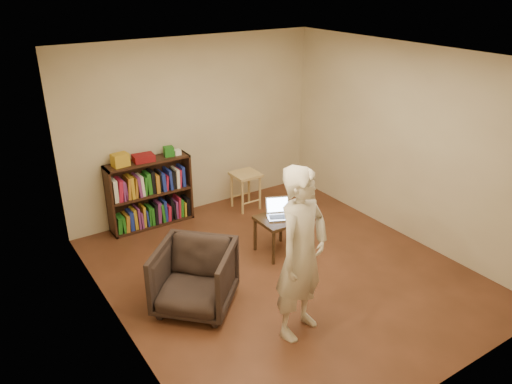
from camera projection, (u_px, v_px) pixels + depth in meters
floor at (283, 272)px, 6.16m from camera, size 4.50×4.50×0.00m
ceiling at (288, 57)px, 5.10m from camera, size 4.50×4.50×0.00m
wall_back at (194, 127)px, 7.35m from camera, size 4.00×0.00×4.00m
wall_left at (112, 219)px, 4.63m from camera, size 0.00×4.50×4.50m
wall_right at (406, 144)px, 6.64m from camera, size 0.00×4.50×4.50m
bookshelf at (150, 197)px, 7.16m from camera, size 1.20×0.30×1.00m
box_yellow at (120, 160)px, 6.68m from camera, size 0.23×0.18×0.18m
red_cloth at (143, 158)px, 6.87m from camera, size 0.30×0.23×0.09m
box_green at (169, 151)px, 7.06m from camera, size 0.16×0.16×0.13m
box_white at (177, 152)px, 7.11m from camera, size 0.09×0.09×0.07m
stool at (246, 180)px, 7.65m from camera, size 0.40×0.40×0.58m
armchair at (195, 278)px, 5.39m from camera, size 1.14×1.14×0.75m
side_table at (278, 224)px, 6.44m from camera, size 0.49×0.49×0.50m
laptop at (279, 212)px, 6.45m from camera, size 0.41×0.41×0.22m
person at (302, 254)px, 4.82m from camera, size 0.76×0.61×1.81m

